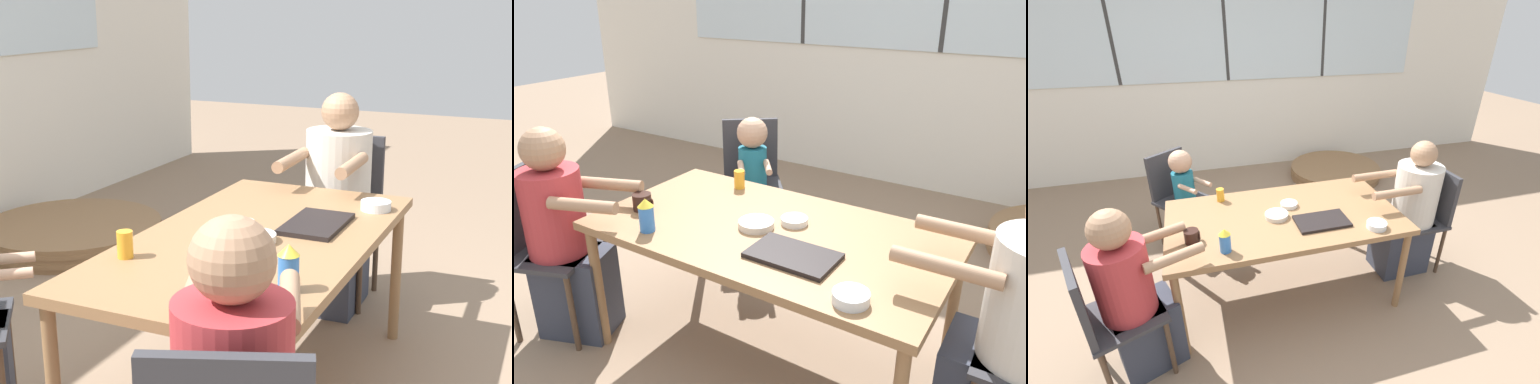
{
  "view_description": "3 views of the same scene",
  "coord_description": "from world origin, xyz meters",
  "views": [
    {
      "loc": [
        -2.42,
        -1.08,
        1.6
      ],
      "look_at": [
        0.0,
        0.0,
        0.89
      ],
      "focal_mm": 50.0,
      "sensor_mm": 36.0,
      "label": 1
    },
    {
      "loc": [
        1.1,
        -1.72,
        1.72
      ],
      "look_at": [
        0.0,
        0.0,
        0.89
      ],
      "focal_mm": 35.0,
      "sensor_mm": 36.0,
      "label": 2
    },
    {
      "loc": [
        -0.58,
        -2.01,
        1.96
      ],
      "look_at": [
        0.0,
        0.0,
        0.89
      ],
      "focal_mm": 24.0,
      "sensor_mm": 36.0,
      "label": 3
    }
  ],
  "objects": [
    {
      "name": "wall_back_with_windows",
      "position": [
        0.0,
        2.67,
        1.42
      ],
      "size": [
        8.4,
        0.08,
        2.8
      ],
      "color": "white",
      "rests_on": "ground_plane"
    },
    {
      "name": "folded_table_stack",
      "position": [
        1.28,
        1.94,
        0.07
      ],
      "size": [
        1.21,
        1.21,
        0.15
      ],
      "color": "olive",
      "rests_on": "ground_plane"
    },
    {
      "name": "chair_for_woman_green_shirt",
      "position": [
        1.23,
        0.02,
        0.54
      ],
      "size": [
        0.41,
        0.41,
        0.89
      ],
      "rotation": [
        0.0,
        0.0,
        -4.7
      ],
      "color": "#333338",
      "rests_on": "ground_plane"
    },
    {
      "name": "bowl_cereal",
      "position": [
        0.07,
        0.1,
        0.72
      ],
      "size": [
        0.13,
        0.13,
        0.03
      ],
      "color": "white",
      "rests_on": "dining_table"
    },
    {
      "name": "juice_glass",
      "position": [
        -0.41,
        0.33,
        0.76
      ],
      "size": [
        0.06,
        0.06,
        0.1
      ],
      "color": "gold",
      "rests_on": "dining_table"
    },
    {
      "name": "bowl_white_shallow",
      "position": [
        0.55,
        -0.33,
        0.73
      ],
      "size": [
        0.13,
        0.13,
        0.04
      ],
      "color": "silver",
      "rests_on": "dining_table"
    },
    {
      "name": "dining_table",
      "position": [
        0.0,
        0.0,
        0.65
      ],
      "size": [
        1.64,
        0.88,
        0.71
      ],
      "color": "olive",
      "rests_on": "ground_plane"
    },
    {
      "name": "person_man_blue_shirt",
      "position": [
        -0.99,
        -0.38,
        0.51
      ],
      "size": [
        0.61,
        0.47,
        1.12
      ],
      "rotation": [
        0.0,
        0.0,
        -1.2
      ],
      "color": "#333847",
      "rests_on": "ground_plane"
    },
    {
      "name": "chair_for_man_blue_shirt",
      "position": [
        -1.15,
        -0.44,
        0.54
      ],
      "size": [
        0.52,
        0.52,
        0.89
      ],
      "rotation": [
        0.0,
        0.0,
        -1.2
      ],
      "color": "#333338",
      "rests_on": "ground_plane"
    },
    {
      "name": "chair_for_toddler",
      "position": [
        -0.77,
        0.96,
        0.54
      ],
      "size": [
        0.56,
        0.56,
        0.89
      ],
      "rotation": [
        0.0,
        0.0,
        -2.47
      ],
      "color": "#333338",
      "rests_on": "ground_plane"
    },
    {
      "name": "ground_plane",
      "position": [
        0.0,
        0.0,
        0.0
      ],
      "size": [
        16.0,
        16.0,
        0.0
      ],
      "primitive_type": "plane",
      "color": "#8C725B"
    },
    {
      "name": "person_toddler",
      "position": [
        -0.67,
        0.84,
        0.48
      ],
      "size": [
        0.36,
        0.38,
        0.95
      ],
      "rotation": [
        0.0,
        0.0,
        -2.47
      ],
      "color": "#333847",
      "rests_on": "ground_plane"
    },
    {
      "name": "food_tray_dark",
      "position": [
        0.22,
        -0.17,
        0.72
      ],
      "size": [
        0.36,
        0.22,
        0.02
      ],
      "color": "black",
      "rests_on": "dining_table"
    },
    {
      "name": "coffee_mug",
      "position": [
        -0.64,
        -0.16,
        0.75
      ],
      "size": [
        0.1,
        0.09,
        0.08
      ],
      "color": "black",
      "rests_on": "dining_table"
    },
    {
      "name": "person_woman_green_shirt",
      "position": [
        1.06,
        0.01,
        0.51
      ],
      "size": [
        0.66,
        0.38,
        1.14
      ],
      "rotation": [
        0.0,
        0.0,
        -4.7
      ],
      "color": "#333847",
      "rests_on": "ground_plane"
    },
    {
      "name": "sippy_cup",
      "position": [
        -0.45,
        -0.32,
        0.79
      ],
      "size": [
        0.07,
        0.07,
        0.16
      ],
      "color": "blue",
      "rests_on": "dining_table"
    },
    {
      "name": "bowl_fruit",
      "position": [
        -0.06,
        -0.02,
        0.72
      ],
      "size": [
        0.16,
        0.16,
        0.03
      ],
      "color": "silver",
      "rests_on": "dining_table"
    }
  ]
}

